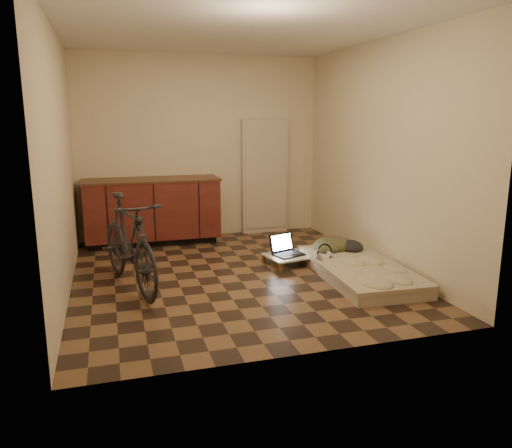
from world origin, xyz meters
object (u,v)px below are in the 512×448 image
object	(u,v)px
bicycle	(129,238)
laptop	(286,250)
lap_desk	(295,255)
futon	(359,270)

from	to	relation	value
bicycle	laptop	size ratio (longest dim) A/B	3.88
bicycle	lap_desk	size ratio (longest dim) A/B	2.14
bicycle	laptop	xyz separation A→B (m)	(1.85, 0.37, -0.37)
bicycle	lap_desk	bearing A→B (deg)	-4.74
lap_desk	laptop	size ratio (longest dim) A/B	1.82
bicycle	laptop	world-z (taller)	bicycle
futon	lap_desk	bearing A→B (deg)	129.23
laptop	bicycle	bearing A→B (deg)	172.36
lap_desk	laptop	distance (m)	0.12
bicycle	lap_desk	distance (m)	2.03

